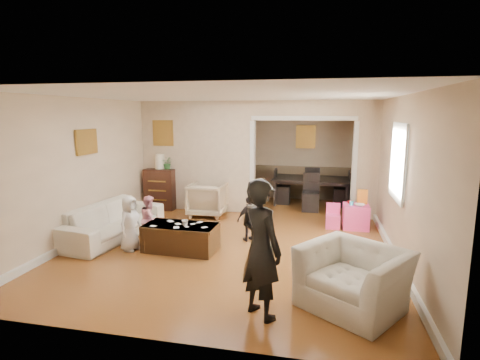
% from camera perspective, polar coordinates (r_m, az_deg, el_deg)
% --- Properties ---
extents(floor, '(7.00, 7.00, 0.00)m').
position_cam_1_polar(floor, '(7.34, -0.33, -8.36)').
color(floor, '#A05929').
rests_on(floor, ground).
extents(partition_left, '(2.75, 0.18, 2.60)m').
position_cam_1_polar(partition_left, '(9.13, -6.37, 3.57)').
color(partition_left, beige).
rests_on(partition_left, ground).
extents(partition_right, '(0.55, 0.18, 2.60)m').
position_cam_1_polar(partition_right, '(8.72, 18.44, 2.82)').
color(partition_right, beige).
rests_on(partition_right, ground).
extents(partition_header, '(2.22, 0.18, 0.35)m').
position_cam_1_polar(partition_header, '(8.61, 9.58, 10.61)').
color(partition_header, beige).
rests_on(partition_header, partition_right).
extents(window_pane, '(0.03, 0.95, 1.10)m').
position_cam_1_polar(window_pane, '(6.57, 22.82, 2.54)').
color(window_pane, white).
rests_on(window_pane, ground).
extents(framed_art_partition, '(0.45, 0.03, 0.55)m').
position_cam_1_polar(framed_art_partition, '(9.28, -11.51, 6.95)').
color(framed_art_partition, brown).
rests_on(framed_art_partition, partition_left).
extents(framed_art_sofa_wall, '(0.03, 0.55, 0.40)m').
position_cam_1_polar(framed_art_sofa_wall, '(7.51, -22.13, 5.35)').
color(framed_art_sofa_wall, brown).
extents(framed_art_alcove, '(0.45, 0.03, 0.55)m').
position_cam_1_polar(framed_art_alcove, '(10.27, 9.88, 6.44)').
color(framed_art_alcove, brown).
extents(sofa, '(1.17, 2.30, 0.64)m').
position_cam_1_polar(sofa, '(7.54, -18.60, -5.86)').
color(sofa, silver).
rests_on(sofa, ground).
extents(armchair_back, '(0.81, 0.84, 0.75)m').
position_cam_1_polar(armchair_back, '(8.69, -4.92, -2.92)').
color(armchair_back, tan).
rests_on(armchair_back, ground).
extents(armchair_front, '(1.50, 1.46, 0.74)m').
position_cam_1_polar(armchair_front, '(4.87, 16.72, -14.00)').
color(armchair_front, silver).
rests_on(armchair_front, ground).
extents(dresser, '(0.72, 0.41, 0.99)m').
position_cam_1_polar(dresser, '(9.43, -11.85, -1.33)').
color(dresser, '#34190F').
rests_on(dresser, ground).
extents(table_lamp, '(0.22, 0.22, 0.36)m').
position_cam_1_polar(table_lamp, '(9.32, -12.00, 2.75)').
color(table_lamp, '#FFF1CF').
rests_on(table_lamp, dresser).
extents(potted_plant, '(0.27, 0.23, 0.30)m').
position_cam_1_polar(potted_plant, '(9.24, -10.86, 2.54)').
color(potted_plant, '#30682E').
rests_on(potted_plant, dresser).
extents(coffee_table, '(1.25, 0.68, 0.46)m').
position_cam_1_polar(coffee_table, '(6.59, -8.92, -8.57)').
color(coffee_table, '#3B2412').
rests_on(coffee_table, ground).
extents(coffee_cup, '(0.11, 0.11, 0.10)m').
position_cam_1_polar(coffee_cup, '(6.43, -8.31, -6.44)').
color(coffee_cup, beige).
rests_on(coffee_cup, coffee_table).
extents(play_table, '(0.51, 0.51, 0.49)m').
position_cam_1_polar(play_table, '(8.09, 17.04, -5.27)').
color(play_table, '#FF439A').
rests_on(play_table, ground).
extents(cereal_box, '(0.20, 0.07, 0.30)m').
position_cam_1_polar(cereal_box, '(8.11, 17.96, -2.42)').
color(cereal_box, yellow).
rests_on(cereal_box, play_table).
extents(cyan_cup, '(0.08, 0.08, 0.08)m').
position_cam_1_polar(cyan_cup, '(7.97, 16.45, -3.37)').
color(cyan_cup, '#28AACC').
rests_on(cyan_cup, play_table).
extents(toy_block, '(0.10, 0.08, 0.05)m').
position_cam_1_polar(toy_block, '(8.13, 16.22, -3.20)').
color(toy_block, red).
rests_on(toy_block, play_table).
extents(play_bowl, '(0.20, 0.20, 0.05)m').
position_cam_1_polar(play_bowl, '(7.91, 17.57, -3.63)').
color(play_bowl, white).
rests_on(play_bowl, play_table).
extents(dining_table, '(2.00, 1.20, 0.68)m').
position_cam_1_polar(dining_table, '(9.84, 10.72, -1.73)').
color(dining_table, black).
rests_on(dining_table, ground).
extents(adult_person, '(0.70, 0.67, 1.62)m').
position_cam_1_polar(adult_person, '(4.34, 3.15, -10.30)').
color(adult_person, black).
rests_on(adult_person, ground).
extents(child_kneel_a, '(0.40, 0.52, 0.94)m').
position_cam_1_polar(child_kneel_a, '(6.73, -16.25, -6.29)').
color(child_kneel_a, silver).
rests_on(child_kneel_a, ground).
extents(child_kneel_b, '(0.43, 0.49, 0.86)m').
position_cam_1_polar(child_kneel_b, '(7.06, -13.43, -5.74)').
color(child_kneel_b, pink).
rests_on(child_kneel_b, ground).
extents(child_toddler, '(0.51, 0.45, 0.82)m').
position_cam_1_polar(child_toddler, '(6.95, 1.44, -5.88)').
color(child_toddler, black).
rests_on(child_toddler, ground).
extents(craft_papers, '(0.99, 0.50, 0.00)m').
position_cam_1_polar(craft_papers, '(6.52, -8.95, -6.64)').
color(craft_papers, white).
rests_on(craft_papers, coffee_table).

